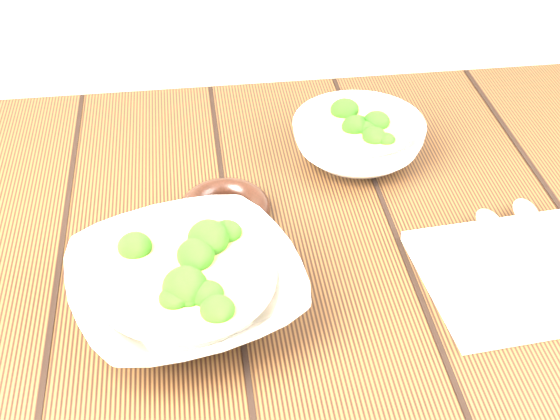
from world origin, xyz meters
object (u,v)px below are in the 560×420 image
(table, at_px, (250,317))
(napkin, at_px, (526,274))
(soup_bowl_front, at_px, (186,287))
(trivet, at_px, (225,209))
(soup_bowl_back, at_px, (358,139))

(table, relative_size, napkin, 5.22)
(table, bearing_deg, napkin, -17.55)
(soup_bowl_front, distance_m, trivet, 0.16)
(table, bearing_deg, soup_bowl_back, 45.14)
(soup_bowl_back, bearing_deg, soup_bowl_front, -132.54)
(table, distance_m, napkin, 0.34)
(soup_bowl_back, xyz_separation_m, trivet, (-0.19, -0.11, -0.02))
(table, distance_m, trivet, 0.15)
(soup_bowl_back, distance_m, trivet, 0.22)
(soup_bowl_front, height_order, soup_bowl_back, soup_bowl_front)
(table, relative_size, trivet, 10.66)
(soup_bowl_back, bearing_deg, trivet, -149.98)
(table, bearing_deg, soup_bowl_front, -127.98)
(trivet, bearing_deg, napkin, -25.44)
(table, bearing_deg, trivet, 110.41)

